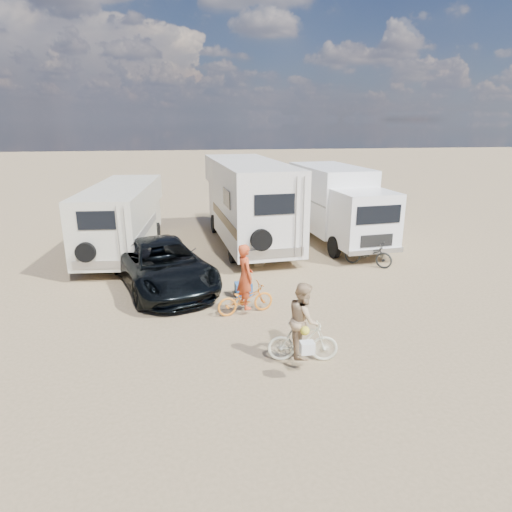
{
  "coord_description": "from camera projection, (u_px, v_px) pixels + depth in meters",
  "views": [
    {
      "loc": [
        -2.01,
        -10.92,
        5.18
      ],
      "look_at": [
        -0.15,
        1.45,
        1.3
      ],
      "focal_mm": 30.95,
      "sensor_mm": 36.0,
      "label": 1
    }
  ],
  "objects": [
    {
      "name": "bike_man",
      "position": [
        245.0,
        299.0,
        12.22
      ],
      "size": [
        1.7,
        0.93,
        0.85
      ],
      "primitive_type": "imported",
      "rotation": [
        0.0,
        0.0,
        1.81
      ],
      "color": "orange",
      "rests_on": "ground"
    },
    {
      "name": "rider_man",
      "position": [
        245.0,
        282.0,
        12.08
      ],
      "size": [
        0.58,
        0.75,
        1.82
      ],
      "primitive_type": "imported",
      "rotation": [
        0.0,
        0.0,
        1.81
      ],
      "color": "#C64621",
      "rests_on": "ground"
    },
    {
      "name": "ground",
      "position": [
        269.0,
        316.0,
        12.13
      ],
      "size": [
        140.0,
        140.0,
        0.0
      ],
      "primitive_type": "plane",
      "color": "#9B815C",
      "rests_on": "ground"
    },
    {
      "name": "crate",
      "position": [
        258.0,
        261.0,
        16.39
      ],
      "size": [
        0.46,
        0.46,
        0.33
      ],
      "primitive_type": "cube",
      "rotation": [
        0.0,
        0.0,
        0.1
      ],
      "color": "#917851",
      "rests_on": "ground"
    },
    {
      "name": "rv_main",
      "position": [
        249.0,
        204.0,
        18.66
      ],
      "size": [
        3.25,
        8.12,
        3.53
      ],
      "primitive_type": null,
      "rotation": [
        0.0,
        0.0,
        0.09
      ],
      "color": "white",
      "rests_on": "ground"
    },
    {
      "name": "box_truck",
      "position": [
        339.0,
        206.0,
        18.93
      ],
      "size": [
        3.02,
        6.84,
        3.22
      ],
      "primitive_type": null,
      "rotation": [
        0.0,
        0.0,
        0.11
      ],
      "color": "white",
      "rests_on": "ground"
    },
    {
      "name": "rv_left",
      "position": [
        123.0,
        220.0,
        17.55
      ],
      "size": [
        2.72,
        7.22,
        2.71
      ],
      "primitive_type": null,
      "rotation": [
        0.0,
        0.0,
        -0.08
      ],
      "color": "white",
      "rests_on": "ground"
    },
    {
      "name": "bike_parked",
      "position": [
        368.0,
        254.0,
        16.2
      ],
      "size": [
        1.77,
        1.6,
        0.93
      ],
      "primitive_type": "imported",
      "rotation": [
        0.0,
        0.0,
        0.89
      ],
      "color": "black",
      "rests_on": "ground"
    },
    {
      "name": "dark_suv",
      "position": [
        162.0,
        264.0,
        14.1
      ],
      "size": [
        4.06,
        5.87,
        1.49
      ],
      "primitive_type": "imported",
      "rotation": [
        0.0,
        0.0,
        0.33
      ],
      "color": "black",
      "rests_on": "ground"
    },
    {
      "name": "bike_woman",
      "position": [
        303.0,
        342.0,
        9.76
      ],
      "size": [
        1.62,
        0.68,
        0.94
      ],
      "primitive_type": "imported",
      "rotation": [
        0.0,
        0.0,
        1.41
      ],
      "color": "beige",
      "rests_on": "ground"
    },
    {
      "name": "cooler",
      "position": [
        243.0,
        289.0,
        13.53
      ],
      "size": [
        0.53,
        0.4,
        0.41
      ],
      "primitive_type": "cube",
      "rotation": [
        0.0,
        0.0,
        0.06
      ],
      "color": "#265291",
      "rests_on": "ground"
    },
    {
      "name": "rider_woman",
      "position": [
        303.0,
        327.0,
        9.65
      ],
      "size": [
        0.75,
        0.9,
        1.68
      ],
      "primitive_type": "imported",
      "rotation": [
        0.0,
        0.0,
        1.41
      ],
      "color": "tan",
      "rests_on": "ground"
    }
  ]
}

